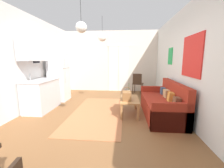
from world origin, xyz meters
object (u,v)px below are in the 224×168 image
couch (164,105)px  pendant_lamp_far (102,37)px  pendant_lamp_near (81,27)px  coffee_table (129,101)px  bamboo_vase (129,94)px  handbag (127,96)px  refrigerator (59,77)px  accent_chair (138,83)px

couch → pendant_lamp_far: size_ratio=2.57×
couch → pendant_lamp_near: 2.81m
coffee_table → bamboo_vase: bearing=95.2°
coffee_table → pendant_lamp_far: size_ratio=1.27×
coffee_table → handbag: handbag is taller
refrigerator → pendant_lamp_near: 3.00m
handbag → refrigerator: 2.79m
bamboo_vase → refrigerator: refrigerator is taller
pendant_lamp_near → pendant_lamp_far: 1.84m
bamboo_vase → refrigerator: (-2.51, 0.96, 0.33)m
pendant_lamp_near → handbag: bearing=46.7°
handbag → refrigerator: size_ratio=0.20×
coffee_table → handbag: bearing=-120.5°
pendant_lamp_near → pendant_lamp_far: (0.12, 1.83, 0.10)m
refrigerator → pendant_lamp_far: bearing=-13.9°
coffee_table → pendant_lamp_near: 2.26m
coffee_table → accent_chair: (0.42, 2.37, 0.14)m
refrigerator → couch: bearing=-19.5°
coffee_table → accent_chair: 2.42m
pendant_lamp_far → pendant_lamp_near: bearing=-93.7°
coffee_table → refrigerator: refrigerator is taller
bamboo_vase → coffee_table: bearing=-84.8°
handbag → refrigerator: (-2.45, 1.30, 0.31)m
handbag → accent_chair: accent_chair is taller
handbag → refrigerator: bearing=152.0°
pendant_lamp_far → coffee_table: bearing=-41.2°
bamboo_vase → refrigerator: 2.71m
coffee_table → bamboo_vase: bamboo_vase is taller
couch → pendant_lamp_far: bearing=155.6°
coffee_table → pendant_lamp_far: 2.15m
couch → refrigerator: 3.70m
refrigerator → pendant_lamp_far: size_ratio=2.27×
handbag → pendant_lamp_far: size_ratio=0.46×
bamboo_vase → pendant_lamp_near: (-0.95, -1.29, 1.57)m
couch → pendant_lamp_far: (-1.77, 0.80, 1.90)m
handbag → bamboo_vase: bearing=79.4°
bamboo_vase → accent_chair: size_ratio=0.45×
couch → bamboo_vase: 1.00m
bamboo_vase → pendant_lamp_far: size_ratio=0.54×
coffee_table → accent_chair: bearing=79.9°
bamboo_vase → accent_chair: accent_chair is taller
couch → handbag: bearing=-175.1°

